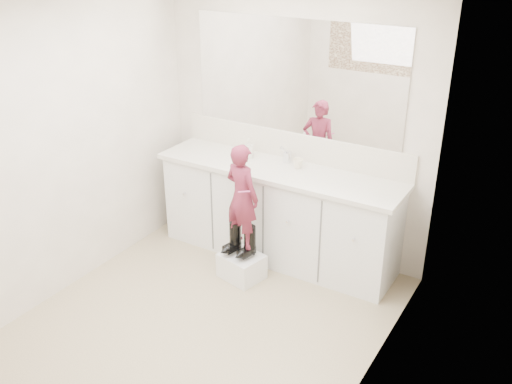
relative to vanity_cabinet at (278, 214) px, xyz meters
The scene contains 18 objects.
floor 1.30m from the vanity_cabinet, 90.00° to the right, with size 3.00×3.00×0.00m, color #837056.
ceiling 2.32m from the vanity_cabinet, 90.00° to the right, with size 3.00×3.00×0.00m, color white.
wall_back 0.82m from the vanity_cabinet, 90.00° to the left, with size 2.60×2.60×0.00m, color #C0B4A4.
wall_front 2.83m from the vanity_cabinet, 90.00° to the right, with size 2.60×2.60×0.00m, color #C0B4A4.
wall_left 1.95m from the vanity_cabinet, 136.70° to the right, with size 3.00×3.00×0.00m, color #C0B4A4.
wall_right 1.95m from the vanity_cabinet, 43.30° to the right, with size 3.00×3.00×0.00m, color #C0B4A4.
vanity_cabinet is the anchor object (origin of this frame).
countertop 0.45m from the vanity_cabinet, 90.00° to the right, with size 2.28×0.58×0.04m, color beige.
backsplash 0.64m from the vanity_cabinet, 90.00° to the left, with size 2.28×0.03×0.25m, color beige.
mirror 1.24m from the vanity_cabinet, 90.00° to the left, with size 2.00×0.02×1.00m, color white.
faucet 0.54m from the vanity_cabinet, 90.00° to the left, with size 0.08×0.08×0.10m, color silver.
cup 0.53m from the vanity_cabinet, 26.77° to the left, with size 0.09×0.09×0.09m, color #F2E4C1.
soap_bottle 0.67m from the vanity_cabinet, 168.40° to the left, with size 0.08×0.08×0.18m, color beige.
step_stool 0.60m from the vanity_cabinet, 99.57° to the right, with size 0.35×0.29×0.23m, color silver.
boot_left 0.51m from the vanity_cabinet, 108.30° to the right, with size 0.11×0.20×0.29m, color black, non-canonical shape.
boot_right 0.49m from the vanity_cabinet, 91.16° to the right, with size 0.11×0.20×0.29m, color black, non-canonical shape.
toddler 0.61m from the vanity_cabinet, 99.96° to the right, with size 0.33×0.22×0.92m, color #AC3557.
toothbrush 0.72m from the vanity_cabinet, 91.50° to the right, with size 0.01×0.01×0.14m, color #DF57A3.
Camera 1 is at (2.23, -2.88, 2.81)m, focal length 40.00 mm.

